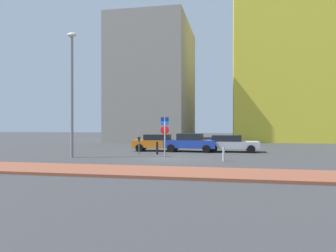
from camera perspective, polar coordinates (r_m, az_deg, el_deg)
ground_plane at (r=21.43m, az=0.46°, el=-5.83°), size 120.00×120.00×0.00m
sidewalk_brick at (r=15.08m, az=-4.23°, el=-8.19°), size 40.00×3.22×0.14m
parked_car_orange at (r=27.10m, az=-1.83°, el=-2.93°), size 4.35×2.26×1.42m
parked_car_blue at (r=26.51m, az=4.01°, el=-2.94°), size 4.34×2.09×1.52m
parked_car_silver at (r=26.69m, az=11.10°, el=-3.01°), size 4.41×2.16×1.40m
parking_sign_post at (r=21.81m, az=-0.58°, el=-1.05°), size 0.59×0.19×2.82m
parking_meter at (r=23.86m, az=-5.24°, el=-3.09°), size 0.18×0.14×1.35m
street_lamp at (r=22.95m, az=-16.92°, el=6.96°), size 0.70×0.36×8.61m
traffic_bollard_near at (r=24.06m, az=-1.98°, el=-3.99°), size 0.17×0.17×0.97m
traffic_bollard_mid at (r=20.06m, az=9.99°, el=-5.02°), size 0.14×0.14×0.87m
building_colorful_midrise at (r=47.88m, az=21.07°, el=11.15°), size 15.32×12.27×22.59m
building_under_construction at (r=46.15m, az=-2.42°, el=7.75°), size 10.06×14.93×16.48m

